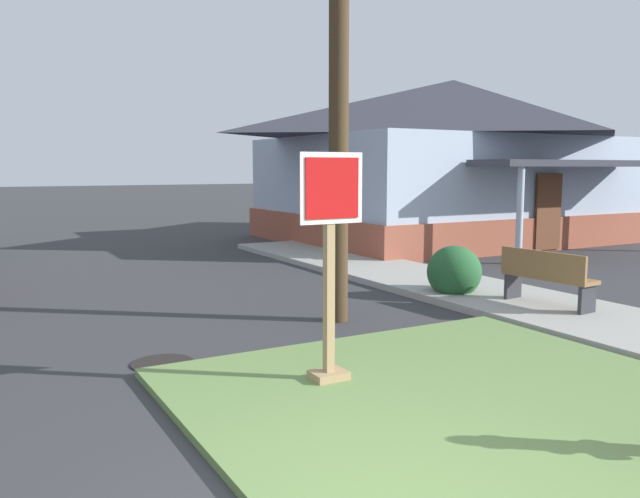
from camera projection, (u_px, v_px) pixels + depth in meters
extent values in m
cube|color=#668447|center=(470.00, 403.00, 5.92)|extent=(4.98, 4.88, 0.08)
cube|color=#9E9B93|center=(470.00, 291.00, 11.19)|extent=(2.20, 16.10, 0.12)
cube|color=#A3845B|center=(329.00, 271.00, 6.35)|extent=(0.09, 0.09, 2.22)
cube|color=#A3845B|center=(329.00, 375.00, 6.49)|extent=(0.36, 0.28, 0.08)
cube|color=white|center=(332.00, 188.00, 6.20)|extent=(0.69, 0.01, 0.69)
cube|color=red|center=(332.00, 188.00, 6.19)|extent=(0.59, 0.01, 0.59)
cylinder|color=black|center=(162.00, 363.00, 7.25)|extent=(0.70, 0.70, 0.02)
cube|color=brown|center=(549.00, 277.00, 9.73)|extent=(0.53, 1.51, 0.06)
cube|color=brown|center=(542.00, 264.00, 9.60)|extent=(0.18, 1.47, 0.38)
cube|color=#2D2D33|center=(587.00, 299.00, 9.22)|extent=(0.36, 0.09, 0.41)
cube|color=#2D2D33|center=(513.00, 285.00, 10.29)|extent=(0.36, 0.09, 0.41)
cube|color=brown|center=(450.00, 224.00, 20.25)|extent=(10.45, 7.68, 0.90)
cube|color=#9EADC1|center=(451.00, 175.00, 20.06)|extent=(10.24, 7.53, 2.18)
pyramid|color=#33333D|center=(453.00, 110.00, 19.81)|extent=(10.97, 8.07, 1.80)
cube|color=#33333D|center=(572.00, 163.00, 16.09)|extent=(5.75, 1.40, 0.16)
cylinder|color=#9EADC1|center=(520.00, 214.00, 14.62)|extent=(0.16, 0.16, 2.31)
cube|color=brown|center=(548.00, 212.00, 16.84)|extent=(0.90, 0.06, 2.00)
ellipsoid|color=#25572E|center=(454.00, 272.00, 10.87)|extent=(0.92, 0.92, 0.90)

